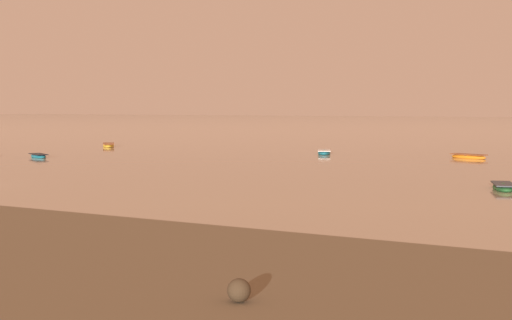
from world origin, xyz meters
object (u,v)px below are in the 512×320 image
rowboat_moored_1 (324,152)px  rowboat_moored_6 (503,187)px  rowboat_moored_2 (109,145)px  rowboat_moored_3 (469,157)px  rowboat_moored_5 (38,156)px

rowboat_moored_1 → rowboat_moored_6: (26.98, -30.14, -0.02)m
rowboat_moored_2 → rowboat_moored_1: bearing=49.7°
rowboat_moored_2 → rowboat_moored_6: bearing=23.6°
rowboat_moored_1 → rowboat_moored_3: size_ratio=1.02×
rowboat_moored_1 → rowboat_moored_3: (17.51, 0.88, -0.01)m
rowboat_moored_3 → rowboat_moored_6: (9.47, -31.01, -0.02)m
rowboat_moored_5 → rowboat_moored_6: rowboat_moored_6 is taller
rowboat_moored_1 → rowboat_moored_2: rowboat_moored_2 is taller
rowboat_moored_1 → rowboat_moored_3: 17.53m
rowboat_moored_2 → rowboat_moored_5: bearing=-20.2°
rowboat_moored_3 → rowboat_moored_5: (-43.97, -22.63, -0.02)m
rowboat_moored_1 → rowboat_moored_5: (-26.46, -21.76, -0.03)m
rowboat_moored_2 → rowboat_moored_3: bearing=50.7°
rowboat_moored_1 → rowboat_moored_3: rowboat_moored_1 is taller
rowboat_moored_3 → rowboat_moored_2: bearing=-158.2°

